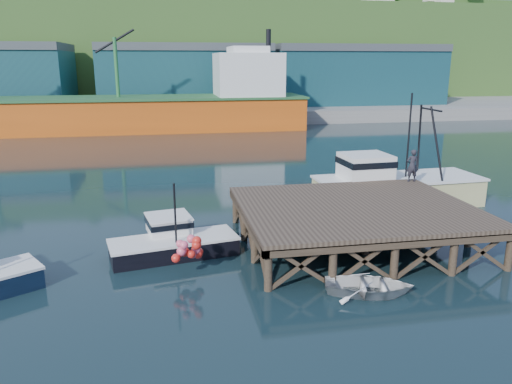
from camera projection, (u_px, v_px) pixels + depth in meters
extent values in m
plane|color=black|center=(253.00, 250.00, 25.69)|extent=(300.00, 300.00, 0.00)
cube|color=brown|center=(356.00, 207.00, 26.17)|extent=(12.00, 10.00, 0.25)
cube|color=#473828|center=(397.00, 244.00, 21.62)|extent=(12.00, 0.30, 0.35)
cylinder|color=#473828|center=(268.00, 273.00, 20.98)|extent=(0.36, 0.36, 2.60)
cylinder|color=#473828|center=(509.00, 254.00, 23.03)|extent=(0.36, 0.36, 2.60)
cylinder|color=#473828|center=(236.00, 210.00, 29.92)|extent=(0.36, 0.36, 2.60)
cylinder|color=#473828|center=(411.00, 200.00, 31.96)|extent=(0.36, 0.36, 2.60)
cube|color=gray|center=(185.00, 108.00, 91.95)|extent=(160.00, 40.00, 2.00)
cube|color=#195053|center=(185.00, 79.00, 85.80)|extent=(28.00, 16.00, 9.00)
cube|color=#195053|center=(350.00, 77.00, 91.17)|extent=(30.00, 16.00, 9.00)
cube|color=#DE5A14|center=(105.00, 115.00, 68.59)|extent=(55.00, 9.50, 4.40)
cube|color=#26592D|center=(103.00, 98.00, 68.00)|extent=(55.50, 10.00, 0.30)
cube|color=silver|center=(248.00, 75.00, 70.82)|extent=(9.00, 9.00, 6.00)
cube|color=silver|center=(248.00, 51.00, 69.98)|extent=(5.00, 7.00, 1.20)
cylinder|color=black|center=(268.00, 38.00, 70.09)|extent=(0.70, 0.70, 2.50)
cube|color=#2D511E|center=(177.00, 54.00, 117.91)|extent=(220.00, 50.00, 22.00)
cube|color=black|center=(174.00, 248.00, 24.86)|extent=(6.46, 3.37, 0.85)
cube|color=silver|center=(174.00, 239.00, 24.75)|extent=(6.59, 3.44, 0.11)
cube|color=silver|center=(169.00, 225.00, 25.64)|extent=(2.39, 2.39, 0.85)
cube|color=black|center=(169.00, 221.00, 25.59)|extent=(2.52, 2.52, 0.28)
cylinder|color=black|center=(175.00, 214.00, 23.81)|extent=(0.10, 0.10, 3.03)
sphere|color=#EB5676|center=(171.00, 256.00, 22.16)|extent=(0.40, 0.40, 0.40)
sphere|color=#EB5676|center=(190.00, 249.00, 22.44)|extent=(0.40, 0.40, 0.40)
sphere|color=red|center=(182.00, 250.00, 21.88)|extent=(0.40, 0.40, 0.40)
cube|color=#D0CC86|center=(398.00, 192.00, 33.63)|extent=(11.12, 4.35, 1.79)
cube|color=silver|center=(399.00, 178.00, 33.39)|extent=(11.33, 4.56, 0.15)
cube|color=silver|center=(364.00, 167.00, 32.73)|extent=(3.13, 2.94, 1.79)
cube|color=black|center=(365.00, 161.00, 32.63)|extent=(3.23, 3.04, 0.40)
cylinder|color=black|center=(409.00, 139.00, 32.81)|extent=(0.12, 0.12, 5.96)
imported|color=white|center=(369.00, 286.00, 20.77)|extent=(4.29, 3.58, 0.76)
imported|color=#212129|center=(412.00, 166.00, 31.02)|extent=(0.76, 0.52, 2.03)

